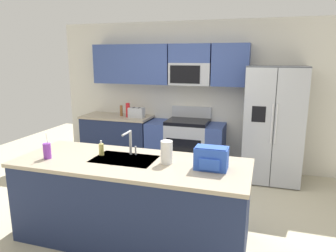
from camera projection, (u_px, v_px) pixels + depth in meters
The scene contains 14 objects.
ground_plane at pixel (156, 216), 3.95m from camera, with size 9.00×9.00×0.00m, color beige.
kitchen_wall_unit at pixel (186, 86), 5.61m from camera, with size 5.20×0.43×2.60m.
back_counter at pixel (118, 139), 5.94m from camera, with size 1.30×0.63×0.90m.
range_oven at pixel (186, 145), 5.55m from camera, with size 1.36×0.61×1.10m.
refrigerator at pixel (273, 125), 4.96m from camera, with size 0.90×0.76×1.85m.
island_counter at pixel (132, 200), 3.40m from camera, with size 2.50×0.96×0.90m.
toaster at pixel (137, 113), 5.65m from camera, with size 0.28×0.16×0.18m.
pepper_mill at pixel (121, 111), 5.79m from camera, with size 0.05×0.05×0.20m, color brown.
bottle_red at pixel (128, 110), 5.69m from camera, with size 0.07×0.07×0.26m, color red.
sink_faucet at pixel (130, 141), 3.47m from camera, with size 0.08×0.21×0.28m.
drink_cup_purple at pixel (47, 151), 3.37m from camera, with size 0.08×0.08×0.29m.
soap_dispenser at pixel (101, 149), 3.49m from camera, with size 0.06×0.06×0.17m.
paper_towel_roll at pixel (167, 152), 3.21m from camera, with size 0.12×0.12×0.24m, color white.
backpack at pixel (211, 158), 3.05m from camera, with size 0.32×0.22×0.23m.
Camera 1 is at (1.23, -3.39, 1.99)m, focal length 33.25 mm.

